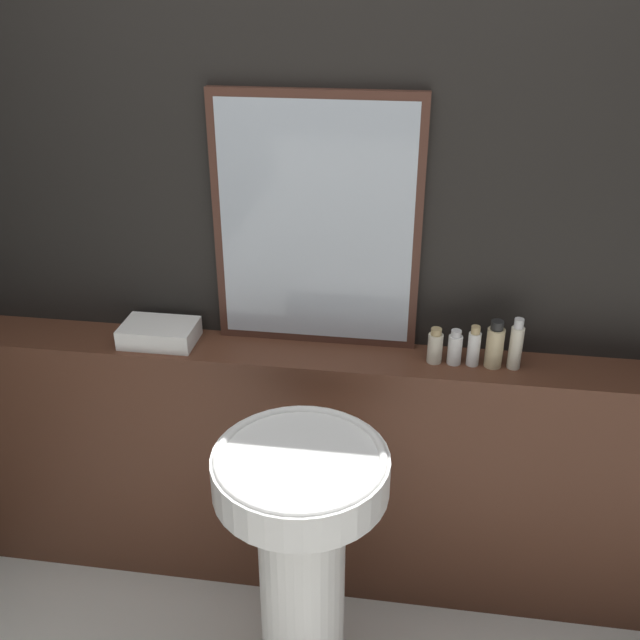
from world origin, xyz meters
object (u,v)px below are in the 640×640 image
object	(u,v)px
body_wash_bottle	(495,345)
conditioner_bottle	(455,348)
towel_stack	(159,333)
pedestal_sink	(302,549)
shampoo_bottle	(435,346)
lotion_bottle	(474,347)
mirror	(316,225)
hand_soap_bottle	(516,345)

from	to	relation	value
body_wash_bottle	conditioner_bottle	bearing A→B (deg)	180.00
towel_stack	body_wash_bottle	bearing A→B (deg)	0.00
pedestal_sink	conditioner_bottle	bearing A→B (deg)	48.76
shampoo_bottle	lotion_bottle	xyz separation A→B (m)	(0.12, -0.00, 0.01)
mirror	lotion_bottle	bearing A→B (deg)	-9.63
towel_stack	lotion_bottle	distance (m)	1.00
shampoo_bottle	hand_soap_bottle	world-z (taller)	hand_soap_bottle
shampoo_bottle	lotion_bottle	distance (m)	0.12
towel_stack	shampoo_bottle	xyz separation A→B (m)	(0.89, 0.00, 0.02)
lotion_bottle	towel_stack	bearing A→B (deg)	180.00
towel_stack	hand_soap_bottle	world-z (taller)	hand_soap_bottle
lotion_bottle	hand_soap_bottle	bearing A→B (deg)	0.00
pedestal_sink	lotion_bottle	xyz separation A→B (m)	(0.46, 0.46, 0.44)
mirror	shampoo_bottle	distance (m)	0.52
mirror	hand_soap_bottle	size ratio (longest dim) A/B	4.79
pedestal_sink	conditioner_bottle	size ratio (longest dim) A/B	7.95
hand_soap_bottle	conditioner_bottle	bearing A→B (deg)	180.00
pedestal_sink	shampoo_bottle	distance (m)	0.72
pedestal_sink	hand_soap_bottle	distance (m)	0.87
hand_soap_bottle	mirror	bearing A→B (deg)	172.25
pedestal_sink	hand_soap_bottle	world-z (taller)	hand_soap_bottle
body_wash_bottle	shampoo_bottle	bearing A→B (deg)	180.00
hand_soap_bottle	pedestal_sink	bearing A→B (deg)	-141.74
towel_stack	shampoo_bottle	bearing A→B (deg)	0.00
conditioner_bottle	pedestal_sink	bearing A→B (deg)	-131.24
lotion_bottle	pedestal_sink	bearing A→B (deg)	-134.99
shampoo_bottle	lotion_bottle	size ratio (longest dim) A/B	0.88
mirror	conditioner_bottle	distance (m)	0.57
lotion_bottle	body_wash_bottle	bearing A→B (deg)	0.00
mirror	body_wash_bottle	xyz separation A→B (m)	(0.56, -0.08, -0.33)
shampoo_bottle	conditioner_bottle	xyz separation A→B (m)	(0.06, 0.00, -0.00)
shampoo_bottle	conditioner_bottle	size ratio (longest dim) A/B	1.02
hand_soap_bottle	shampoo_bottle	bearing A→B (deg)	180.00
pedestal_sink	lotion_bottle	bearing A→B (deg)	45.01
mirror	body_wash_bottle	bearing A→B (deg)	-8.60
mirror	body_wash_bottle	size ratio (longest dim) A/B	5.16
towel_stack	lotion_bottle	bearing A→B (deg)	-0.00
shampoo_bottle	conditioner_bottle	bearing A→B (deg)	0.00
shampoo_bottle	body_wash_bottle	xyz separation A→B (m)	(0.18, -0.00, 0.02)
body_wash_bottle	hand_soap_bottle	distance (m)	0.06
towel_stack	lotion_bottle	world-z (taller)	lotion_bottle
pedestal_sink	towel_stack	distance (m)	0.82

